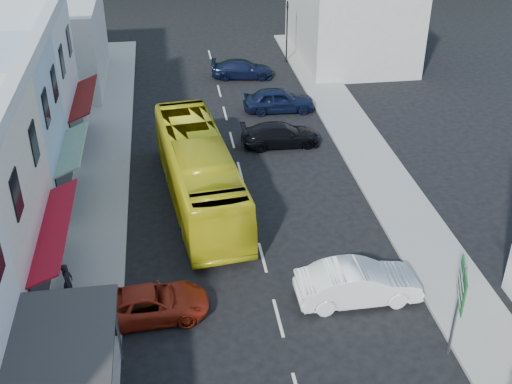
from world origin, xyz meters
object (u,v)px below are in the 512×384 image
Objects in this scene: car_white at (358,285)px; direction_sign at (456,312)px; traffic_signal at (287,32)px; bus at (199,174)px; pedestrian_left at (68,281)px; car_red at (150,302)px.

direction_sign reaches higher than car_white.
traffic_signal reaches higher than car_white.
direction_sign is at bearing -144.79° from car_white.
pedestrian_left is at bearing -135.34° from bus.
direction_sign reaches higher than pedestrian_left.
car_red is at bearing 75.37° from traffic_signal.
bus reaches higher than pedestrian_left.
bus is 8.80m from car_red.
traffic_signal reaches higher than car_red.
traffic_signal is (8.22, 20.08, 0.84)m from bus.
traffic_signal is (10.72, 28.48, 1.69)m from car_red.
bus is at bearing -31.22° from pedestrian_left.
car_white is at bearing -89.90° from pedestrian_left.
bus reaches higher than car_white.
direction_sign is 32.08m from traffic_signal.
pedestrian_left reaches higher than car_red.
car_white is at bearing -93.91° from car_red.
pedestrian_left is 0.36× the size of traffic_signal.
pedestrian_left is (-3.22, 1.37, 0.30)m from car_red.
pedestrian_left is (-11.43, 1.56, 0.30)m from car_white.
car_red is at bearing -105.18° from pedestrian_left.
car_white is 1.12× the size of direction_sign.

